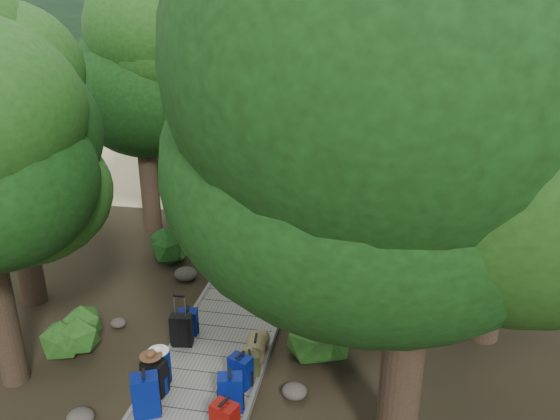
% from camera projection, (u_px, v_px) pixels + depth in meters
% --- Properties ---
extents(ground, '(120.00, 120.00, 0.00)m').
position_uv_depth(ground, '(247.00, 296.00, 12.84)').
color(ground, '#2E2517').
rests_on(ground, ground).
extents(sand_beach, '(40.00, 22.00, 0.02)m').
position_uv_depth(sand_beach, '(322.00, 137.00, 27.50)').
color(sand_beach, tan).
rests_on(sand_beach, ground).
extents(distant_hill, '(32.00, 16.00, 12.00)m').
position_uv_depth(distant_hill, '(11.00, 58.00, 63.60)').
color(distant_hill, black).
rests_on(distant_hill, ground).
extents(boardwalk, '(2.00, 12.00, 0.12)m').
position_uv_depth(boardwalk, '(256.00, 274.00, 13.73)').
color(boardwalk, slate).
rests_on(boardwalk, ground).
extents(backpack_left_a, '(0.53, 0.47, 0.82)m').
position_uv_depth(backpack_left_a, '(146.00, 393.00, 8.90)').
color(backpack_left_a, navy).
rests_on(backpack_left_a, boardwalk).
extents(backpack_left_b, '(0.43, 0.34, 0.72)m').
position_uv_depth(backpack_left_b, '(155.00, 375.00, 9.40)').
color(backpack_left_b, black).
rests_on(backpack_left_b, boardwalk).
extents(backpack_left_c, '(0.43, 0.35, 0.71)m').
position_uv_depth(backpack_left_c, '(158.00, 366.00, 9.65)').
color(backpack_left_c, navy).
rests_on(backpack_left_c, boardwalk).
extents(backpack_left_d, '(0.42, 0.34, 0.58)m').
position_uv_depth(backpack_left_d, '(188.00, 321.00, 11.12)').
color(backpack_left_d, navy).
rests_on(backpack_left_d, boardwalk).
extents(backpack_right_a, '(0.47, 0.40, 0.71)m').
position_uv_depth(backpack_right_a, '(225.00, 420.00, 8.43)').
color(backpack_right_a, maroon).
rests_on(backpack_right_a, boardwalk).
extents(backpack_right_b, '(0.47, 0.38, 0.73)m').
position_uv_depth(backpack_right_b, '(230.00, 391.00, 9.03)').
color(backpack_right_b, navy).
rests_on(backpack_right_b, boardwalk).
extents(backpack_right_c, '(0.45, 0.39, 0.65)m').
position_uv_depth(backpack_right_c, '(241.00, 370.00, 9.60)').
color(backpack_right_c, navy).
rests_on(backpack_right_c, boardwalk).
extents(backpack_right_d, '(0.39, 0.33, 0.50)m').
position_uv_depth(backpack_right_d, '(250.00, 364.00, 9.87)').
color(backpack_right_d, '#383817').
rests_on(backpack_right_d, boardwalk).
extents(duffel_right_khaki, '(0.45, 0.62, 0.39)m').
position_uv_depth(duffel_right_khaki, '(256.00, 347.00, 10.45)').
color(duffel_right_khaki, olive).
rests_on(duffel_right_khaki, boardwalk).
extents(suitcase_on_boardwalk, '(0.45, 0.29, 0.66)m').
position_uv_depth(suitcase_on_boardwalk, '(181.00, 330.00, 10.74)').
color(suitcase_on_boardwalk, black).
rests_on(suitcase_on_boardwalk, boardwalk).
extents(lone_suitcase_on_sand, '(0.45, 0.32, 0.65)m').
position_uv_depth(lone_suitcase_on_sand, '(310.00, 182.00, 19.76)').
color(lone_suitcase_on_sand, black).
rests_on(lone_suitcase_on_sand, sand_beach).
extents(hat_brown, '(0.39, 0.39, 0.12)m').
position_uv_depth(hat_brown, '(151.00, 353.00, 9.30)').
color(hat_brown, '#51351E').
rests_on(hat_brown, backpack_left_b).
extents(hat_white, '(0.38, 0.38, 0.13)m').
position_uv_depth(hat_white, '(158.00, 348.00, 9.45)').
color(hat_white, silver).
rests_on(hat_white, backpack_left_c).
extents(kayak, '(0.99, 2.94, 0.29)m').
position_uv_depth(kayak, '(239.00, 162.00, 22.75)').
color(kayak, '#9E170D').
rests_on(kayak, sand_beach).
extents(sun_lounger, '(0.89, 1.72, 0.53)m').
position_uv_depth(sun_lounger, '(384.00, 177.00, 20.48)').
color(sun_lounger, silver).
rests_on(sun_lounger, sand_beach).
extents(tree_right_a, '(5.28, 5.28, 8.80)m').
position_uv_depth(tree_right_a, '(420.00, 180.00, 6.91)').
color(tree_right_a, black).
rests_on(tree_right_a, ground).
extents(tree_right_b, '(5.09, 5.09, 9.09)m').
position_uv_depth(tree_right_b, '(516.00, 119.00, 9.68)').
color(tree_right_b, black).
rests_on(tree_right_b, ground).
extents(tree_right_c, '(4.93, 4.93, 8.54)m').
position_uv_depth(tree_right_c, '(436.00, 109.00, 12.07)').
color(tree_right_c, black).
rests_on(tree_right_c, ground).
extents(tree_right_d, '(5.84, 5.84, 10.70)m').
position_uv_depth(tree_right_d, '(493.00, 49.00, 13.90)').
color(tree_right_d, black).
rests_on(tree_right_d, ground).
extents(tree_right_e, '(4.99, 4.99, 8.99)m').
position_uv_depth(tree_right_e, '(417.00, 70.00, 16.75)').
color(tree_right_e, black).
rests_on(tree_right_e, ground).
extents(tree_right_f, '(5.43, 5.43, 9.69)m').
position_uv_depth(tree_right_f, '(502.00, 53.00, 18.09)').
color(tree_right_f, black).
rests_on(tree_right_f, ground).
extents(tree_left_b, '(4.37, 4.37, 7.87)m').
position_uv_depth(tree_left_b, '(5.00, 134.00, 11.24)').
color(tree_left_b, black).
rests_on(tree_left_b, ground).
extents(tree_left_c, '(4.46, 4.46, 7.75)m').
position_uv_depth(tree_left_c, '(142.00, 101.00, 15.23)').
color(tree_left_c, black).
rests_on(tree_left_c, ground).
extents(tree_back_a, '(4.92, 4.92, 8.52)m').
position_uv_depth(tree_back_a, '(286.00, 50.00, 25.84)').
color(tree_back_a, black).
rests_on(tree_back_a, ground).
extents(tree_back_b, '(6.31, 6.31, 11.27)m').
position_uv_depth(tree_back_b, '(364.00, 20.00, 24.97)').
color(tree_back_b, black).
rests_on(tree_back_b, ground).
extents(tree_back_c, '(4.86, 4.86, 8.75)m').
position_uv_depth(tree_back_c, '(425.00, 50.00, 24.31)').
color(tree_back_c, black).
rests_on(tree_back_c, ground).
extents(tree_back_d, '(4.91, 4.91, 8.18)m').
position_uv_depth(tree_back_d, '(214.00, 53.00, 26.06)').
color(tree_back_d, black).
rests_on(tree_back_d, ground).
extents(palm_right_a, '(4.26, 4.26, 7.27)m').
position_uv_depth(palm_right_a, '(389.00, 99.00, 16.96)').
color(palm_right_a, '#184012').
rests_on(palm_right_a, ground).
extents(palm_right_b, '(4.89, 4.89, 9.45)m').
position_uv_depth(palm_right_b, '(439.00, 51.00, 20.11)').
color(palm_right_b, '#184012').
rests_on(palm_right_b, ground).
extents(palm_right_c, '(4.08, 4.08, 6.49)m').
position_uv_depth(palm_right_c, '(375.00, 85.00, 22.24)').
color(palm_right_c, '#184012').
rests_on(palm_right_c, ground).
extents(palm_left_a, '(4.67, 4.67, 7.43)m').
position_uv_depth(palm_left_a, '(146.00, 90.00, 18.10)').
color(palm_left_a, '#184012').
rests_on(palm_left_a, ground).
extents(rock_left_a, '(0.46, 0.41, 0.25)m').
position_uv_depth(rock_left_a, '(81.00, 417.00, 8.96)').
color(rock_left_a, '#4C473F').
rests_on(rock_left_a, ground).
extents(rock_left_b, '(0.34, 0.31, 0.19)m').
position_uv_depth(rock_left_b, '(118.00, 323.00, 11.62)').
color(rock_left_b, '#4C473F').
rests_on(rock_left_b, ground).
extents(rock_left_c, '(0.57, 0.52, 0.31)m').
position_uv_depth(rock_left_c, '(186.00, 274.00, 13.55)').
color(rock_left_c, '#4C473F').
rests_on(rock_left_c, ground).
extents(rock_left_d, '(0.32, 0.29, 0.18)m').
position_uv_depth(rock_left_d, '(198.00, 238.00, 15.73)').
color(rock_left_d, '#4C473F').
rests_on(rock_left_d, ground).
extents(rock_right_a, '(0.45, 0.41, 0.25)m').
position_uv_depth(rock_right_a, '(294.00, 391.00, 9.56)').
color(rock_right_a, '#4C473F').
rests_on(rock_right_a, ground).
extents(rock_right_b, '(0.53, 0.48, 0.29)m').
position_uv_depth(rock_right_b, '(348.00, 325.00, 11.44)').
color(rock_right_b, '#4C473F').
rests_on(rock_right_b, ground).
extents(rock_right_c, '(0.28, 0.25, 0.15)m').
position_uv_depth(rock_right_c, '(317.00, 262.00, 14.36)').
color(rock_right_c, '#4C473F').
rests_on(rock_right_c, ground).
extents(rock_right_d, '(0.49, 0.44, 0.27)m').
position_uv_depth(rock_right_d, '(377.00, 233.00, 15.96)').
color(rock_right_d, '#4C473F').
rests_on(rock_right_d, ground).
extents(shrub_left_a, '(1.02, 1.02, 0.92)m').
position_uv_depth(shrub_left_a, '(73.00, 334.00, 10.59)').
color(shrub_left_a, '#1B4314').
rests_on(shrub_left_a, ground).
extents(shrub_left_b, '(0.95, 0.95, 0.85)m').
position_uv_depth(shrub_left_b, '(169.00, 249.00, 14.28)').
color(shrub_left_b, '#1B4314').
rests_on(shrub_left_b, ground).
extents(shrub_left_c, '(1.34, 1.34, 1.20)m').
position_uv_depth(shrub_left_c, '(197.00, 203.00, 16.98)').
color(shrub_left_c, '#1B4314').
rests_on(shrub_left_c, ground).
extents(shrub_right_a, '(1.09, 1.09, 0.98)m').
position_uv_depth(shrub_right_a, '(320.00, 341.00, 10.33)').
color(shrub_right_a, '#1B4314').
rests_on(shrub_right_a, ground).
extents(shrub_right_b, '(1.42, 1.42, 1.27)m').
position_uv_depth(shrub_right_b, '(356.00, 243.00, 14.12)').
color(shrub_right_b, '#1B4314').
rests_on(shrub_right_b, ground).
extents(shrub_right_c, '(0.85, 0.85, 0.76)m').
position_uv_depth(shrub_right_c, '(354.00, 202.00, 17.66)').
color(shrub_right_c, '#1B4314').
rests_on(shrub_right_c, ground).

